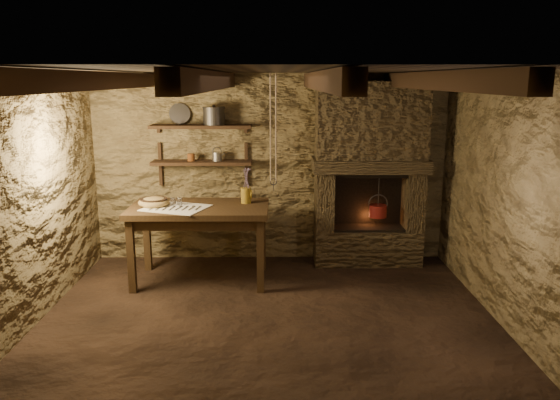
{
  "coord_description": "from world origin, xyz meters",
  "views": [
    {
      "loc": [
        0.08,
        -4.95,
        2.33
      ],
      "look_at": [
        0.12,
        0.9,
        1.02
      ],
      "focal_mm": 35.0,
      "sensor_mm": 36.0,
      "label": 1
    }
  ],
  "objects_px": {
    "work_table": "(200,241)",
    "red_pot": "(378,210)",
    "stoneware_jug": "(246,188)",
    "iron_stockpot": "(214,117)",
    "wooden_bowl": "(154,202)"
  },
  "relations": [
    {
      "from": "work_table",
      "to": "stoneware_jug",
      "type": "relative_size",
      "value": 3.79
    },
    {
      "from": "wooden_bowl",
      "to": "iron_stockpot",
      "type": "height_order",
      "value": "iron_stockpot"
    },
    {
      "from": "stoneware_jug",
      "to": "wooden_bowl",
      "type": "relative_size",
      "value": 1.17
    },
    {
      "from": "work_table",
      "to": "iron_stockpot",
      "type": "xyz_separation_m",
      "value": [
        0.12,
        0.69,
        1.38
      ]
    },
    {
      "from": "stoneware_jug",
      "to": "work_table",
      "type": "bearing_deg",
      "value": -172.21
    },
    {
      "from": "work_table",
      "to": "red_pot",
      "type": "height_order",
      "value": "red_pot"
    },
    {
      "from": "stoneware_jug",
      "to": "wooden_bowl",
      "type": "bearing_deg",
      "value": -179.65
    },
    {
      "from": "wooden_bowl",
      "to": "red_pot",
      "type": "relative_size",
      "value": 0.66
    },
    {
      "from": "iron_stockpot",
      "to": "red_pot",
      "type": "height_order",
      "value": "iron_stockpot"
    },
    {
      "from": "iron_stockpot",
      "to": "work_table",
      "type": "bearing_deg",
      "value": -99.73
    },
    {
      "from": "work_table",
      "to": "red_pot",
      "type": "distance_m",
      "value": 2.25
    },
    {
      "from": "work_table",
      "to": "red_pot",
      "type": "xyz_separation_m",
      "value": [
        2.17,
        0.57,
        0.22
      ]
    },
    {
      "from": "red_pot",
      "to": "iron_stockpot",
      "type": "bearing_deg",
      "value": 176.65
    },
    {
      "from": "work_table",
      "to": "red_pot",
      "type": "relative_size",
      "value": 2.93
    },
    {
      "from": "red_pot",
      "to": "work_table",
      "type": "bearing_deg",
      "value": -165.16
    }
  ]
}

